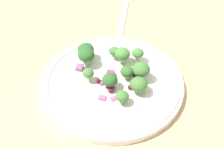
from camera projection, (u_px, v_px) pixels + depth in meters
The scene contains 26 objects.
ground_plane at pixel (123, 77), 57.01cm from camera, with size 180.00×180.00×2.00cm, color tan.
plate at pixel (112, 82), 53.40cm from camera, with size 24.50×24.50×1.70cm.
dressing_pool at pixel (112, 80), 53.10cm from camera, with size 14.21×14.21×0.20cm, color white.
broccoli_floret_0 at pixel (110, 80), 50.60cm from camera, with size 2.56×2.56×2.60cm.
broccoli_floret_1 at pixel (126, 72), 52.28cm from camera, with size 2.26×2.26×2.29cm.
broccoli_floret_2 at pixel (141, 70), 51.93cm from camera, with size 2.98×2.98×3.02cm.
broccoli_floret_3 at pixel (86, 50), 55.66cm from camera, with size 2.95×2.95×2.98cm.
broccoli_floret_4 at pixel (139, 85), 49.99cm from camera, with size 2.88×2.88×2.92cm.
broccoli_floret_5 at pixel (88, 73), 51.81cm from camera, with size 1.92×1.92×1.95cm.
broccoli_floret_6 at pixel (122, 96), 48.40cm from camera, with size 2.10×2.10×2.13cm.
broccoli_floret_7 at pixel (86, 55), 54.34cm from camera, with size 2.95×2.95×2.99cm.
broccoli_floret_8 at pixel (123, 54), 54.93cm from camera, with size 2.77×2.77×2.80cm.
broccoli_floret_9 at pixel (138, 53), 55.52cm from camera, with size 2.16×2.16×2.19cm.
broccoli_floret_10 at pixel (114, 51), 55.99cm from camera, with size 1.93×1.93×1.96cm.
cranberry_0 at pixel (138, 88), 50.93cm from camera, with size 0.96×0.96×0.96cm, color maroon.
cranberry_1 at pixel (134, 74), 53.01cm from camera, with size 0.95×0.95×0.95cm, color #4C0A14.
cranberry_2 at pixel (111, 90), 50.52cm from camera, with size 0.74×0.74×0.74cm, color maroon.
cranberry_3 at pixel (98, 81), 52.19cm from camera, with size 0.75×0.75×0.75cm, color maroon.
cranberry_4 at pixel (132, 87), 51.25cm from camera, with size 0.73×0.73×0.73cm, color maroon.
onion_bit_0 at pixel (102, 98), 49.96cm from camera, with size 1.18×0.96×0.52cm, color #A35B93.
onion_bit_1 at pixel (114, 99), 49.93cm from camera, with size 1.19×0.84×0.36cm, color #A35B93.
onion_bit_2 at pixel (80, 67), 54.62cm from camera, with size 1.22×1.33×0.58cm, color #A35B93.
onion_bit_3 at pixel (104, 83), 52.39cm from camera, with size 1.03×1.30×0.52cm, color #934C84.
onion_bit_4 at pixel (110, 88), 51.11cm from camera, with size 1.32×1.21×0.34cm, color #843D75.
onion_bit_5 at pixel (111, 73), 53.58cm from camera, with size 1.35×0.93×0.59cm, color #843D75.
fork at pixel (121, 28), 65.85cm from camera, with size 7.10×18.33×0.50cm.
Camera 1 is at (8.57, 39.66, 39.10)cm, focal length 49.85 mm.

